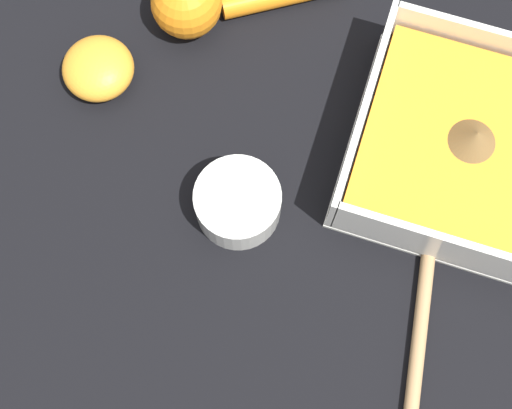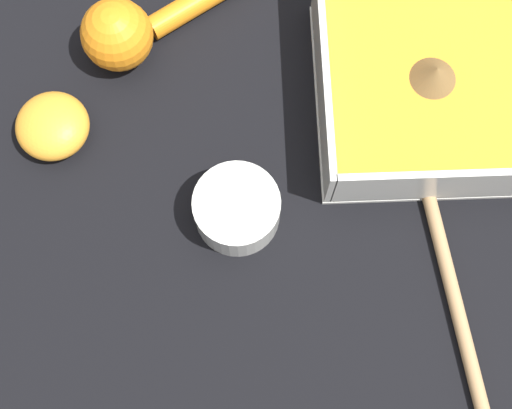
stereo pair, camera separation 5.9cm
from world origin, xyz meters
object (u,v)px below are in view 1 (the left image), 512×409
(square_dish, at_px, (466,150))
(lemon_squeezer, at_px, (205,1))
(wooden_spoon, at_px, (412,405))
(spice_bowl, at_px, (238,204))
(lemon_half, at_px, (98,70))

(square_dish, relative_size, lemon_squeezer, 1.17)
(square_dish, bearing_deg, wooden_spoon, 2.73)
(square_dish, distance_m, spice_bowl, 0.20)
(square_dish, xyz_separation_m, wooden_spoon, (0.22, 0.01, -0.02))
(wooden_spoon, bearing_deg, square_dish, 175.10)
(lemon_squeezer, bearing_deg, lemon_half, 19.00)
(spice_bowl, height_order, lemon_squeezer, lemon_squeezer)
(lemon_squeezer, distance_m, wooden_spoon, 0.39)
(lemon_squeezer, relative_size, wooden_spoon, 0.69)
(lemon_half, bearing_deg, wooden_spoon, 60.36)
(spice_bowl, bearing_deg, lemon_half, -116.95)
(square_dish, xyz_separation_m, lemon_squeezer, (-0.07, -0.26, 0.01))
(square_dish, height_order, wooden_spoon, square_dish)
(spice_bowl, xyz_separation_m, lemon_half, (-0.08, -0.16, -0.00))
(lemon_half, xyz_separation_m, wooden_spoon, (0.19, 0.34, -0.01))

